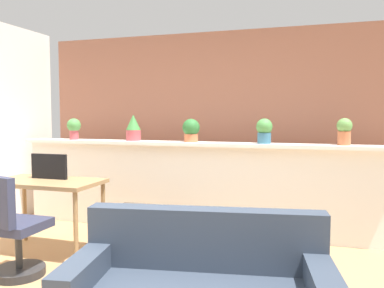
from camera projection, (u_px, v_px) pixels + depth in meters
name	position (u px, v px, depth m)	size (l,w,h in m)	color
divider_wall	(196.00, 188.00, 4.79)	(4.60, 0.16, 1.05)	white
plant_shelf	(195.00, 144.00, 4.72)	(4.60, 0.31, 0.04)	white
brick_wall_behind	(209.00, 127.00, 5.31)	(4.60, 0.10, 2.50)	#935B47
potted_plant_0	(74.00, 127.00, 5.19)	(0.18, 0.18, 0.28)	#B7474C
potted_plant_1	(133.00, 128.00, 4.98)	(0.19, 0.19, 0.33)	#B7474C
potted_plant_2	(191.00, 130.00, 4.73)	(0.21, 0.21, 0.28)	#C66B42
potted_plant_3	(264.00, 130.00, 4.47)	(0.18, 0.18, 0.28)	#386B84
potted_plant_4	(344.00, 131.00, 4.23)	(0.16, 0.16, 0.29)	#C66B42
desk	(47.00, 188.00, 4.05)	(1.10, 0.60, 0.75)	#99754C
tv_monitor	(49.00, 166.00, 4.12)	(0.41, 0.04, 0.26)	black
office_chair	(12.00, 234.00, 3.42)	(0.49, 0.50, 0.91)	#262628
side_cube_shelf	(134.00, 232.00, 3.93)	(0.40, 0.41, 0.50)	#4C4238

